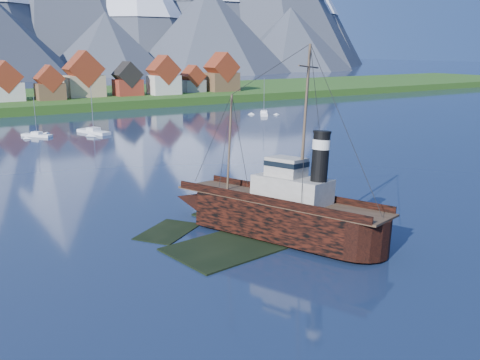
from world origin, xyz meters
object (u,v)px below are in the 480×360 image
sailboat_c (37,136)px  sailboat_f (264,114)px  tugboat_wreck (271,209)px  sailboat_e (94,132)px

sailboat_c → sailboat_f: 72.04m
tugboat_wreck → sailboat_e: size_ratio=2.32×
tugboat_wreck → sailboat_e: bearing=64.5°
tugboat_wreck → sailboat_f: bearing=33.7°
sailboat_e → tugboat_wreck: bearing=-112.2°
tugboat_wreck → sailboat_f: 113.20m
sailboat_e → sailboat_f: sailboat_e is taller
sailboat_c → sailboat_f: (71.84, 5.35, 0.05)m
sailboat_e → sailboat_f: (58.48, 7.93, 0.01)m
tugboat_wreck → sailboat_f: size_ratio=2.37×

